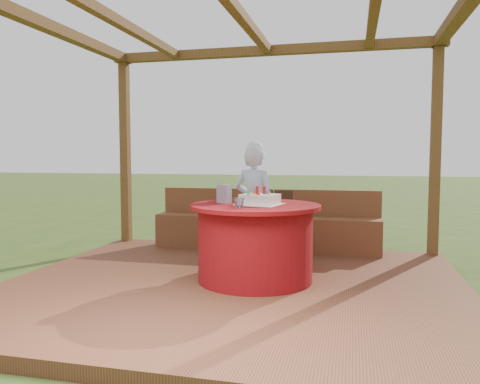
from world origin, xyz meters
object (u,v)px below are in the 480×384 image
at_px(bench, 266,230).
at_px(elderly_woman, 255,203).
at_px(table, 255,242).
at_px(gift_bag, 224,194).
at_px(birthday_cake, 260,199).
at_px(drinking_glass, 239,203).
at_px(chair, 277,222).

distance_m(bench, elderly_woman, 1.01).
relative_size(table, elderly_woman, 0.92).
bearing_deg(elderly_woman, gift_bag, -106.38).
bearing_deg(table, elderly_woman, 102.28).
xyz_separation_m(table, gift_bag, (-0.34, 0.05, 0.47)).
distance_m(bench, birthday_cake, 1.74).
distance_m(birthday_cake, drinking_glass, 0.36).
distance_m(gift_bag, drinking_glass, 0.49).
xyz_separation_m(bench, elderly_woman, (0.04, -0.91, 0.45)).
bearing_deg(chair, table, -92.52).
bearing_deg(drinking_glass, birthday_cake, 69.15).
bearing_deg(gift_bag, table, 12.75).
bearing_deg(drinking_glass, chair, 85.08).
relative_size(bench, table, 2.30).
bearing_deg(gift_bag, bench, 105.85).
bearing_deg(elderly_woman, birthday_cake, -74.26).
bearing_deg(gift_bag, drinking_glass, -36.70).
distance_m(bench, drinking_glass, 2.04).
height_order(chair, birthday_cake, birthday_cake).
height_order(bench, gift_bag, gift_bag).
bearing_deg(birthday_cake, drinking_glass, -110.85).
distance_m(table, gift_bag, 0.58).
bearing_deg(birthday_cake, table, 150.77).
relative_size(bench, drinking_glass, 30.06).
bearing_deg(bench, gift_bag, -95.49).
relative_size(bench, chair, 3.60).
bearing_deg(bench, chair, -66.45).
xyz_separation_m(chair, drinking_glass, (-0.12, -1.43, 0.37)).
bearing_deg(chair, elderly_woman, -117.84).
distance_m(elderly_woman, drinking_glass, 1.06).
height_order(chair, drinking_glass, drinking_glass).
distance_m(bench, chair, 0.62).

